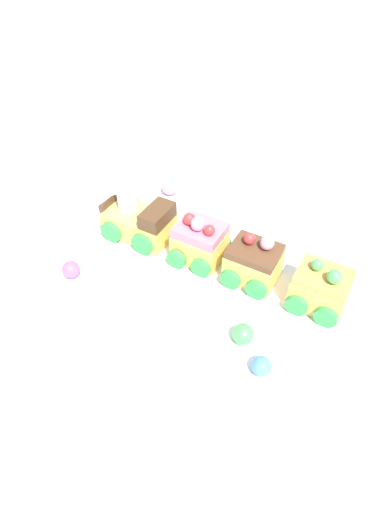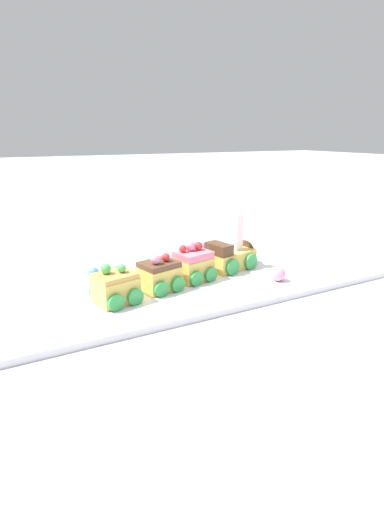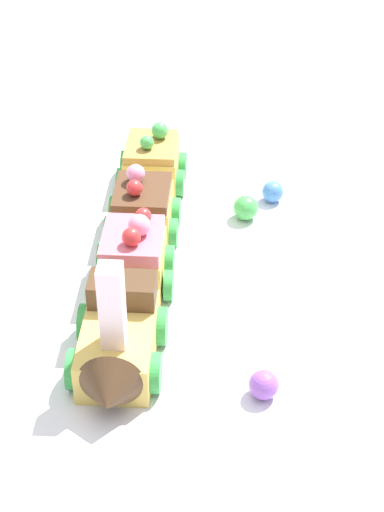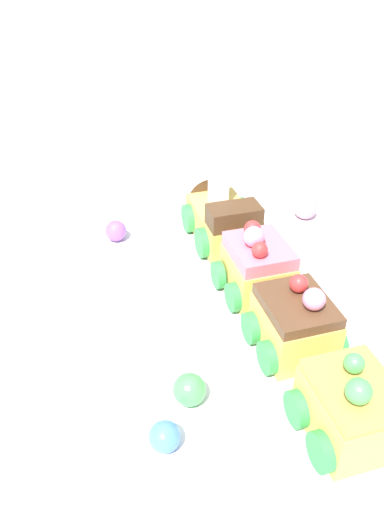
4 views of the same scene
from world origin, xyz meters
name	(u,v)px [view 3 (image 3 of 4)]	position (x,y,z in m)	size (l,w,h in m)	color
ground_plane	(179,287)	(0.00, 0.00, 0.00)	(10.00, 10.00, 0.00)	#B2B2B7
display_board	(179,282)	(0.00, 0.00, 0.01)	(0.80, 0.38, 0.01)	white
cake_train_locomotive	(117,346)	(0.13, -0.01, 0.04)	(0.14, 0.09, 0.12)	#E0BC56
cake_car_strawberry	(134,259)	(0.02, -0.04, 0.04)	(0.08, 0.08, 0.08)	#E0BC56
cake_car_chocolate	(143,211)	(-0.06, -0.06, 0.04)	(0.08, 0.08, 0.07)	#E0BC56
cake_car_caramel	(152,164)	(-0.15, -0.08, 0.04)	(0.08, 0.08, 0.07)	#E0BC56
gumball_purple	(264,385)	(0.13, 0.11, 0.02)	(0.02, 0.02, 0.02)	#9956C6
gumball_blue	(273,192)	(-0.15, 0.06, 0.02)	(0.02, 0.02, 0.02)	#4C84E0
gumball_green	(246,208)	(-0.11, 0.04, 0.03)	(0.03, 0.03, 0.03)	#4CBC56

